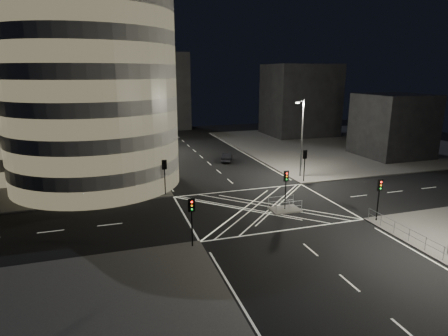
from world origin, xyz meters
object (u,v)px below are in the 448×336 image
object	(u,v)px
traffic_signal_fl	(165,171)
street_lamp_left_far	(138,122)
traffic_signal_island	(286,183)
street_lamp_left_near	(152,140)
sedan	(227,157)
traffic_signal_fr	(305,160)
traffic_signal_nr	(379,192)
central_island	(285,209)
street_lamp_right_far	(302,136)
traffic_signal_nl	(192,213)

from	to	relation	value
traffic_signal_fl	street_lamp_left_far	size ratio (longest dim) A/B	0.40
traffic_signal_island	street_lamp_left_near	xyz separation A→B (m)	(-11.44, 13.50, 2.63)
street_lamp_left_far	sedan	bearing A→B (deg)	-37.31
traffic_signal_fr	street_lamp_left_far	world-z (taller)	street_lamp_left_far
traffic_signal_fr	traffic_signal_nr	bearing A→B (deg)	-90.00
traffic_signal_nr	traffic_signal_island	bearing A→B (deg)	142.07
street_lamp_left_near	street_lamp_left_far	world-z (taller)	same
central_island	traffic_signal_fl	world-z (taller)	traffic_signal_fl
traffic_signal_fr	street_lamp_left_far	xyz separation A→B (m)	(-18.24, 23.20, 2.63)
traffic_signal_fr	street_lamp_right_far	xyz separation A→B (m)	(0.64, 2.20, 2.63)
traffic_signal_fl	traffic_signal_nl	world-z (taller)	same
traffic_signal_fr	traffic_signal_island	world-z (taller)	same
central_island	street_lamp_left_near	distance (m)	18.52
traffic_signal_nl	traffic_signal_nr	size ratio (longest dim) A/B	1.00
street_lamp_left_far	sedan	size ratio (longest dim) A/B	2.46
street_lamp_left_far	traffic_signal_island	bearing A→B (deg)	-70.05
traffic_signal_fl	sedan	bearing A→B (deg)	49.34
traffic_signal_fl	street_lamp_left_near	world-z (taller)	street_lamp_left_near
street_lamp_right_far	traffic_signal_island	bearing A→B (deg)	-125.30
traffic_signal_fr	traffic_signal_nr	distance (m)	13.60
traffic_signal_nl	traffic_signal_nr	world-z (taller)	same
street_lamp_left_far	street_lamp_right_far	xyz separation A→B (m)	(18.87, -21.00, 0.00)
street_lamp_left_near	street_lamp_left_far	distance (m)	18.00
street_lamp_right_far	street_lamp_left_near	bearing A→B (deg)	170.97
central_island	traffic_signal_island	xyz separation A→B (m)	(0.00, 0.00, 2.84)
street_lamp_right_far	central_island	bearing A→B (deg)	-125.30
street_lamp_left_near	traffic_signal_island	bearing A→B (deg)	-49.73
street_lamp_left_far	sedan	distance (m)	16.37
street_lamp_right_far	sedan	distance (m)	14.08
traffic_signal_nr	street_lamp_left_near	world-z (taller)	street_lamp_left_near
central_island	traffic_signal_island	distance (m)	2.84
central_island	traffic_signal_nl	xyz separation A→B (m)	(-10.80, -5.30, 2.84)
traffic_signal_fl	traffic_signal_island	size ratio (longest dim) A/B	1.00
traffic_signal_fl	traffic_signal_island	world-z (taller)	same
traffic_signal_fr	street_lamp_left_near	distance (m)	19.14
traffic_signal_fl	street_lamp_left_far	bearing A→B (deg)	91.57
street_lamp_right_far	sedan	bearing A→B (deg)	119.21
traffic_signal_fr	traffic_signal_island	bearing A→B (deg)	-129.33
street_lamp_left_near	traffic_signal_nl	bearing A→B (deg)	-88.06
street_lamp_left_far	central_island	bearing A→B (deg)	-70.05
traffic_signal_island	street_lamp_left_far	xyz separation A→B (m)	(-11.44, 31.50, 2.63)
traffic_signal_fl	sedan	xyz separation A→B (m)	(11.79, 13.73, -2.25)
central_island	street_lamp_left_far	xyz separation A→B (m)	(-11.44, 31.50, 5.47)
traffic_signal_fr	traffic_signal_nl	bearing A→B (deg)	-142.31
traffic_signal_fr	sedan	size ratio (longest dim) A/B	0.99
central_island	street_lamp_left_far	distance (m)	33.95
street_lamp_left_near	sedan	distance (m)	15.84
street_lamp_left_far	traffic_signal_fl	bearing A→B (deg)	-88.43
traffic_signal_nl	traffic_signal_island	world-z (taller)	same
traffic_signal_fr	street_lamp_left_far	distance (m)	29.63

